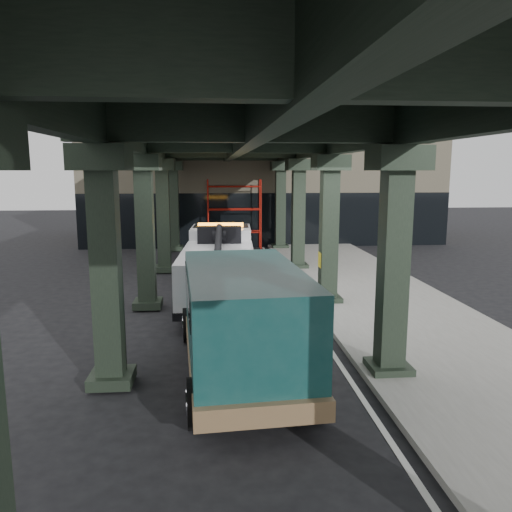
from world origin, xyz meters
name	(u,v)px	position (x,y,z in m)	size (l,w,h in m)	color
ground	(256,324)	(0.00, 0.00, 0.00)	(90.00, 90.00, 0.00)	black
sidewalk	(381,301)	(4.50, 2.00, 0.07)	(5.00, 40.00, 0.15)	gray
lane_stripe	(301,305)	(1.70, 2.00, 0.01)	(0.12, 38.00, 0.01)	silver
viaduct	(238,140)	(-0.40, 2.00, 5.46)	(7.40, 32.00, 6.40)	black
building	(260,178)	(2.00, 20.00, 4.00)	(22.00, 10.00, 8.00)	#C6B793
scaffolding	(234,212)	(0.00, 14.64, 2.11)	(3.08, 0.88, 4.00)	#AA170D
tow_truck	(220,263)	(-1.02, 3.10, 1.30)	(2.72, 8.21, 2.66)	black
towed_van	(242,319)	(-0.64, -3.83, 1.36)	(2.88, 6.37, 2.52)	#124140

